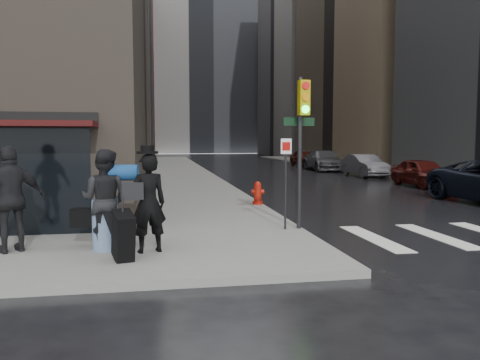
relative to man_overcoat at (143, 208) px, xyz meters
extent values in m
plane|color=black|center=(1.76, 0.22, -1.03)|extent=(140.00, 140.00, 0.00)
cube|color=slate|center=(1.76, 27.22, -0.95)|extent=(4.00, 50.00, 0.15)
cube|color=slate|center=(15.26, 27.22, -0.95)|extent=(3.00, 50.00, 0.15)
cube|color=silver|center=(5.26, 1.22, -1.02)|extent=(0.50, 3.00, 0.01)
cube|color=silver|center=(6.86, 1.22, -1.02)|extent=(0.50, 3.00, 0.01)
cube|color=#5A261F|center=(-11.24, 62.22, 11.97)|extent=(22.00, 20.00, 26.00)
cube|color=gray|center=(27.76, 58.22, 11.47)|extent=(22.00, 20.00, 25.00)
cube|color=gray|center=(7.76, 78.22, 14.97)|extent=(40.00, 12.00, 32.00)
imported|color=black|center=(0.09, 0.12, 0.07)|extent=(0.79, 0.62, 1.90)
cylinder|color=black|center=(0.09, 0.12, 1.04)|extent=(0.40, 0.40, 0.05)
cylinder|color=black|center=(0.09, 0.12, 1.10)|extent=(0.25, 0.25, 0.15)
cube|color=black|center=(-0.20, -0.03, 0.32)|extent=(0.42, 0.23, 0.33)
cube|color=black|center=(-0.34, -0.46, -0.43)|extent=(0.50, 0.79, 0.96)
cylinder|color=black|center=(-0.34, -0.46, 0.07)|extent=(0.04, 0.04, 0.44)
imported|color=black|center=(-0.75, 0.48, 0.11)|extent=(1.13, 0.99, 1.98)
cube|color=black|center=(-1.14, 0.80, -0.28)|extent=(0.66, 0.47, 0.37)
cylinder|color=navy|center=(-0.40, 0.51, 0.64)|extent=(0.62, 0.38, 0.32)
imported|color=black|center=(-2.48, 0.58, 0.15)|extent=(1.29, 1.05, 2.06)
cylinder|color=black|center=(3.66, 1.98, 0.95)|extent=(0.11, 0.11, 3.65)
cube|color=#A8960B|center=(3.69, 1.78, 2.27)|extent=(0.28, 0.20, 0.82)
cylinder|color=red|center=(3.70, 1.69, 2.54)|extent=(0.19, 0.07, 0.18)
cylinder|color=orange|center=(3.70, 1.69, 2.27)|extent=(0.19, 0.07, 0.18)
cylinder|color=#19E533|center=(3.70, 1.69, 1.99)|extent=(0.19, 0.07, 0.18)
cylinder|color=black|center=(3.30, 1.92, 0.22)|extent=(0.05, 0.05, 2.19)
cube|color=white|center=(3.30, 1.89, 1.13)|extent=(0.27, 0.06, 0.36)
cube|color=black|center=(3.66, 2.06, 1.72)|extent=(0.82, 0.15, 0.20)
cylinder|color=#9C1609|center=(3.56, 6.34, -0.82)|extent=(0.34, 0.34, 0.11)
cylinder|color=#9C1609|center=(3.56, 6.34, -0.56)|extent=(0.25, 0.25, 0.64)
sphere|color=#9C1609|center=(3.56, 6.34, -0.22)|extent=(0.23, 0.23, 0.23)
cylinder|color=#9C1609|center=(3.56, 6.34, -0.45)|extent=(0.44, 0.18, 0.15)
imported|color=#45110D|center=(13.14, 12.22, -0.32)|extent=(1.75, 4.18, 1.41)
imported|color=#4D4D52|center=(13.06, 18.68, -0.32)|extent=(1.54, 4.28, 1.41)
imported|color=#3D3D42|center=(12.73, 25.14, -0.25)|extent=(2.47, 5.47, 1.55)
imported|color=#3A120B|center=(13.33, 31.61, -0.31)|extent=(1.99, 4.33, 1.44)
camera|label=1|loc=(0.30, -8.90, 1.27)|focal=35.00mm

